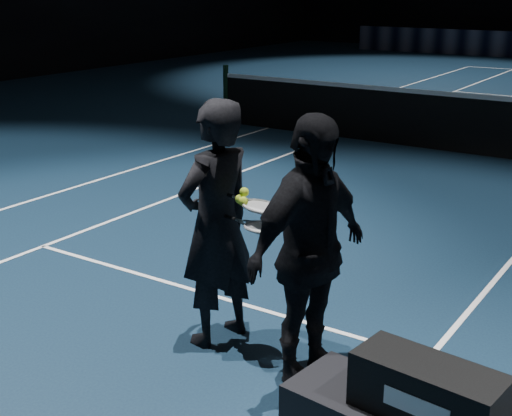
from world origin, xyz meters
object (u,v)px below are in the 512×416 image
(racket_upper, at_px, (261,207))
(tennis_balls, at_px, (242,198))
(racket_bag, at_px, (428,391))
(player_b, at_px, (309,253))
(player_a, at_px, (216,224))
(racket_lower, at_px, (263,227))

(racket_upper, distance_m, tennis_balls, 0.16)
(racket_bag, bearing_deg, player_b, 155.18)
(racket_bag, height_order, tennis_balls, tennis_balls)
(player_b, distance_m, tennis_balls, 0.65)
(player_a, bearing_deg, player_b, 92.81)
(racket_lower, distance_m, tennis_balls, 0.26)
(racket_bag, relative_size, racket_upper, 1.12)
(racket_upper, bearing_deg, racket_lower, -42.66)
(tennis_balls, bearing_deg, racket_bag, -24.43)
(racket_bag, distance_m, racket_lower, 1.68)
(player_a, distance_m, racket_lower, 0.46)
(player_a, bearing_deg, racket_upper, 98.52)
(racket_upper, height_order, tennis_balls, tennis_balls)
(player_a, relative_size, tennis_balls, 15.27)
(racket_bag, height_order, player_b, player_b)
(player_b, height_order, tennis_balls, player_b)
(racket_bag, height_order, racket_lower, racket_lower)
(player_a, xyz_separation_m, racket_lower, (0.45, -0.07, 0.08))
(racket_lower, relative_size, racket_upper, 1.00)
(player_a, xyz_separation_m, player_b, (0.84, -0.13, 0.00))
(player_a, xyz_separation_m, racket_upper, (0.40, -0.02, 0.21))
(racket_bag, height_order, player_a, player_a)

